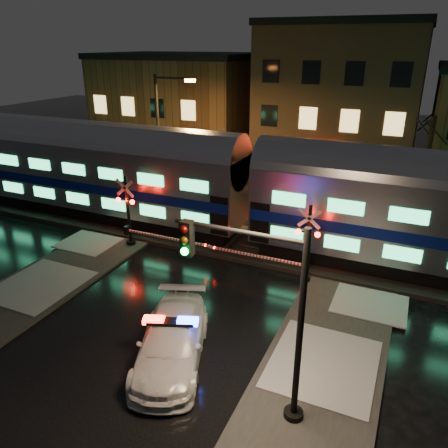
% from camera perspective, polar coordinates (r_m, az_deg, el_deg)
% --- Properties ---
extents(ground, '(120.00, 120.00, 0.00)m').
position_cam_1_polar(ground, '(20.30, -3.66, -8.11)').
color(ground, black).
rests_on(ground, ground).
extents(ballast, '(90.00, 4.20, 0.24)m').
position_cam_1_polar(ballast, '(24.25, 1.79, -2.36)').
color(ballast, black).
rests_on(ballast, ground).
extents(sidewalk_right, '(4.00, 20.00, 0.12)m').
position_cam_1_polar(sidewalk_right, '(14.03, 9.97, -25.01)').
color(sidewalk_right, '#2D2D2D').
rests_on(sidewalk_right, ground).
extents(building_left, '(14.00, 10.00, 9.00)m').
position_cam_1_polar(building_left, '(43.40, -5.71, 14.75)').
color(building_left, brown).
rests_on(building_left, ground).
extents(building_mid, '(12.00, 11.00, 11.50)m').
position_cam_1_polar(building_mid, '(38.66, 15.09, 15.03)').
color(building_mid, brown).
rests_on(building_mid, ground).
extents(train, '(51.00, 3.12, 5.92)m').
position_cam_1_polar(train, '(22.83, 3.46, 4.80)').
color(train, black).
rests_on(train, ballast).
extents(police_car, '(3.90, 5.78, 1.73)m').
position_cam_1_polar(police_car, '(15.76, -6.83, -14.97)').
color(police_car, white).
rests_on(police_car, ground).
extents(crossing_signal_right, '(5.40, 0.64, 3.83)m').
position_cam_1_polar(crossing_signal_right, '(20.17, 9.74, -3.54)').
color(crossing_signal_right, black).
rests_on(crossing_signal_right, ground).
extents(crossing_signal_left, '(5.60, 0.65, 3.96)m').
position_cam_1_polar(crossing_signal_left, '(23.71, -11.75, 0.55)').
color(crossing_signal_left, black).
rests_on(crossing_signal_left, ground).
extents(traffic_light, '(4.00, 0.71, 6.19)m').
position_cam_1_polar(traffic_light, '(12.39, 5.46, -12.27)').
color(traffic_light, black).
rests_on(traffic_light, ground).
extents(streetlight, '(2.86, 0.30, 8.56)m').
position_cam_1_polar(streetlight, '(29.28, -8.07, 11.73)').
color(streetlight, black).
rests_on(streetlight, ground).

